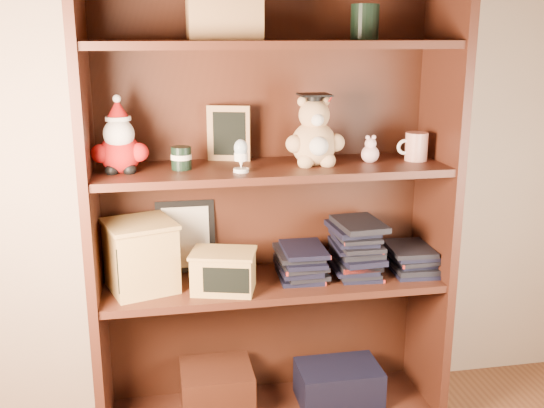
{
  "coord_description": "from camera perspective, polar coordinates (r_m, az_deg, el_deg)",
  "views": [
    {
      "loc": [
        -0.36,
        -0.7,
        1.38
      ],
      "look_at": [
        0.02,
        1.3,
        0.82
      ],
      "focal_mm": 42.0,
      "sensor_mm": 36.0,
      "label": 1
    }
  ],
  "objects": [
    {
      "name": "bookcase",
      "position": [
        2.18,
        -0.31,
        -0.71
      ],
      "size": [
        1.2,
        0.35,
        1.6
      ],
      "color": "#401D12",
      "rests_on": "ground"
    },
    {
      "name": "chalkboard_plaque",
      "position": [
        2.17,
        -3.89,
        6.26
      ],
      "size": [
        0.14,
        0.1,
        0.19
      ],
      "color": "#9E7547",
      "rests_on": "shelf_upper"
    },
    {
      "name": "book_stack_left",
      "position": [
        2.2,
        2.55,
        -5.25
      ],
      "size": [
        0.14,
        0.2,
        0.11
      ],
      "color": "black",
      "rests_on": "shelf_lower"
    },
    {
      "name": "teacher_mug",
      "position": [
        2.22,
        12.76,
        5.05
      ],
      "size": [
        0.11,
        0.08,
        0.1
      ],
      "color": "silver",
      "rests_on": "shelf_upper"
    },
    {
      "name": "shelf_upper",
      "position": [
        2.09,
        0.0,
        3.11
      ],
      "size": [
        1.14,
        0.33,
        0.02
      ],
      "color": "#401D12",
      "rests_on": "ground"
    },
    {
      "name": "certificate_frame",
      "position": [
        2.26,
        -7.74,
        -2.91
      ],
      "size": [
        0.2,
        0.05,
        0.26
      ],
      "color": "black",
      "rests_on": "shelf_lower"
    },
    {
      "name": "pencils_box",
      "position": [
        2.1,
        -4.37,
        -5.99
      ],
      "size": [
        0.24,
        0.2,
        0.14
      ],
      "color": "tan",
      "rests_on": "shelf_lower"
    },
    {
      "name": "treats_box",
      "position": [
        2.13,
        -11.68,
        -4.53
      ],
      "size": [
        0.27,
        0.27,
        0.23
      ],
      "color": "tan",
      "rests_on": "shelf_lower"
    },
    {
      "name": "pink_figurine",
      "position": [
        2.17,
        8.79,
        4.66
      ],
      "size": [
        0.06,
        0.06,
        0.1
      ],
      "color": "beige",
      "rests_on": "shelf_upper"
    },
    {
      "name": "egg_cup",
      "position": [
        1.99,
        -2.8,
        4.46
      ],
      "size": [
        0.05,
        0.05,
        0.1
      ],
      "color": "white",
      "rests_on": "shelf_upper"
    },
    {
      "name": "book_stack_mid",
      "position": [
        2.24,
        7.42,
        -3.93
      ],
      "size": [
        0.14,
        0.2,
        0.19
      ],
      "color": "black",
      "rests_on": "shelf_lower"
    },
    {
      "name": "shelf_lower",
      "position": [
        2.21,
        0.0,
        -7.08
      ],
      "size": [
        1.14,
        0.33,
        0.02
      ],
      "color": "#401D12",
      "rests_on": "ground"
    },
    {
      "name": "book_stack_right",
      "position": [
        2.33,
        12.24,
        -4.68
      ],
      "size": [
        0.14,
        0.2,
        0.1
      ],
      "color": "black",
      "rests_on": "shelf_lower"
    },
    {
      "name": "grad_teddy_bear",
      "position": [
        2.09,
        3.82,
        5.97
      ],
      "size": [
        0.2,
        0.17,
        0.24
      ],
      "color": "tan",
      "rests_on": "shelf_upper"
    },
    {
      "name": "santa_plush",
      "position": [
        2.03,
        -13.51,
        5.29
      ],
      "size": [
        0.18,
        0.13,
        0.25
      ],
      "color": "#A50F0F",
      "rests_on": "shelf_upper"
    },
    {
      "name": "teachers_tin",
      "position": [
        2.05,
        -8.13,
        4.12
      ],
      "size": [
        0.07,
        0.07,
        0.07
      ],
      "color": "black",
      "rests_on": "shelf_upper"
    }
  ]
}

